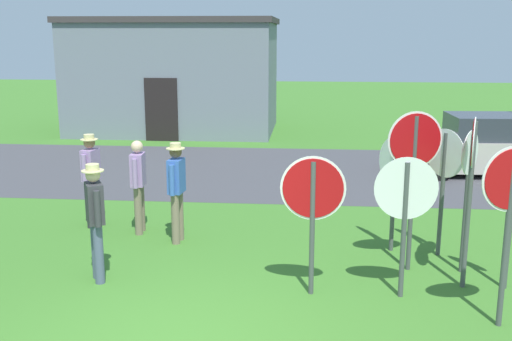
{
  "coord_description": "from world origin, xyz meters",
  "views": [
    {
      "loc": [
        1.5,
        -6.28,
        3.53
      ],
      "look_at": [
        0.62,
        3.53,
        1.3
      ],
      "focal_mm": 42.65,
      "sensor_mm": 36.0,
      "label": 1
    }
  ],
  "objects_px": {
    "parked_car_on_street": "(485,147)",
    "stop_sign_rear_right": "(468,178)",
    "stop_sign_center_cluster": "(512,196)",
    "stop_sign_tallest": "(395,174)",
    "stop_sign_leaning_right": "(510,205)",
    "person_on_left": "(138,182)",
    "person_in_dark_shirt": "(177,186)",
    "stop_sign_rear_left": "(414,162)",
    "person_near_signs": "(91,175)",
    "stop_sign_low_front": "(313,202)",
    "person_holding_notes": "(95,216)",
    "stop_sign_nearest": "(405,203)",
    "stop_sign_leaning_left": "(471,174)",
    "stop_sign_far_back": "(444,170)"
  },
  "relations": [
    {
      "from": "stop_sign_nearest",
      "to": "stop_sign_low_front",
      "type": "xyz_separation_m",
      "value": [
        -1.23,
        -0.04,
        -0.0
      ]
    },
    {
      "from": "parked_car_on_street",
      "to": "stop_sign_leaning_left",
      "type": "xyz_separation_m",
      "value": [
        -2.3,
        -7.51,
        0.96
      ]
    },
    {
      "from": "person_in_dark_shirt",
      "to": "stop_sign_center_cluster",
      "type": "bearing_deg",
      "value": -16.98
    },
    {
      "from": "stop_sign_nearest",
      "to": "person_holding_notes",
      "type": "relative_size",
      "value": 1.12
    },
    {
      "from": "person_holding_notes",
      "to": "stop_sign_far_back",
      "type": "bearing_deg",
      "value": 16.38
    },
    {
      "from": "person_holding_notes",
      "to": "parked_car_on_street",
      "type": "bearing_deg",
      "value": 45.76
    },
    {
      "from": "stop_sign_rear_left",
      "to": "stop_sign_rear_right",
      "type": "bearing_deg",
      "value": -1.15
    },
    {
      "from": "stop_sign_rear_right",
      "to": "person_holding_notes",
      "type": "height_order",
      "value": "stop_sign_rear_right"
    },
    {
      "from": "parked_car_on_street",
      "to": "stop_sign_center_cluster",
      "type": "distance_m",
      "value": 7.73
    },
    {
      "from": "parked_car_on_street",
      "to": "stop_sign_low_front",
      "type": "bearing_deg",
      "value": -119.23
    },
    {
      "from": "person_on_left",
      "to": "stop_sign_tallest",
      "type": "bearing_deg",
      "value": -6.99
    },
    {
      "from": "stop_sign_nearest",
      "to": "person_in_dark_shirt",
      "type": "bearing_deg",
      "value": 151.06
    },
    {
      "from": "stop_sign_rear_left",
      "to": "stop_sign_leaning_right",
      "type": "bearing_deg",
      "value": -64.62
    },
    {
      "from": "stop_sign_leaning_right",
      "to": "person_holding_notes",
      "type": "xyz_separation_m",
      "value": [
        -5.4,
        0.94,
        -0.57
      ]
    },
    {
      "from": "stop_sign_nearest",
      "to": "person_on_left",
      "type": "height_order",
      "value": "stop_sign_nearest"
    },
    {
      "from": "stop_sign_tallest",
      "to": "stop_sign_leaning_left",
      "type": "relative_size",
      "value": 0.78
    },
    {
      "from": "stop_sign_low_front",
      "to": "person_near_signs",
      "type": "xyz_separation_m",
      "value": [
        -4.06,
        2.71,
        -0.34
      ]
    },
    {
      "from": "stop_sign_leaning_right",
      "to": "person_near_signs",
      "type": "relative_size",
      "value": 1.3
    },
    {
      "from": "stop_sign_center_cluster",
      "to": "stop_sign_tallest",
      "type": "bearing_deg",
      "value": 134.64
    },
    {
      "from": "stop_sign_leaning_left",
      "to": "stop_sign_tallest",
      "type": "bearing_deg",
      "value": 119.96
    },
    {
      "from": "stop_sign_far_back",
      "to": "person_on_left",
      "type": "distance_m",
      "value": 5.22
    },
    {
      "from": "parked_car_on_street",
      "to": "stop_sign_low_front",
      "type": "distance_m",
      "value": 9.14
    },
    {
      "from": "parked_car_on_street",
      "to": "stop_sign_rear_right",
      "type": "relative_size",
      "value": 2.02
    },
    {
      "from": "stop_sign_leaning_right",
      "to": "person_on_left",
      "type": "height_order",
      "value": "stop_sign_leaning_right"
    },
    {
      "from": "stop_sign_center_cluster",
      "to": "stop_sign_rear_right",
      "type": "bearing_deg",
      "value": 129.22
    },
    {
      "from": "stop_sign_leaning_right",
      "to": "person_in_dark_shirt",
      "type": "xyz_separation_m",
      "value": [
        -4.61,
        2.71,
        -0.57
      ]
    },
    {
      "from": "parked_car_on_street",
      "to": "person_on_left",
      "type": "bearing_deg",
      "value": -143.65
    },
    {
      "from": "stop_sign_far_back",
      "to": "stop_sign_tallest",
      "type": "relative_size",
      "value": 1.09
    },
    {
      "from": "stop_sign_tallest",
      "to": "person_near_signs",
      "type": "xyz_separation_m",
      "value": [
        -5.39,
        0.84,
        -0.31
      ]
    },
    {
      "from": "person_holding_notes",
      "to": "stop_sign_rear_left",
      "type": "bearing_deg",
      "value": 10.22
    },
    {
      "from": "person_holding_notes",
      "to": "person_in_dark_shirt",
      "type": "distance_m",
      "value": 1.94
    },
    {
      "from": "stop_sign_leaning_right",
      "to": "stop_sign_rear_left",
      "type": "bearing_deg",
      "value": 115.38
    },
    {
      "from": "stop_sign_rear_left",
      "to": "person_holding_notes",
      "type": "distance_m",
      "value": 4.69
    },
    {
      "from": "stop_sign_rear_left",
      "to": "person_holding_notes",
      "type": "relative_size",
      "value": 1.4
    },
    {
      "from": "stop_sign_far_back",
      "to": "stop_sign_leaning_left",
      "type": "relative_size",
      "value": 0.85
    },
    {
      "from": "person_in_dark_shirt",
      "to": "stop_sign_low_front",
      "type": "bearing_deg",
      "value": -40.85
    },
    {
      "from": "stop_sign_rear_left",
      "to": "person_near_signs",
      "type": "relative_size",
      "value": 1.4
    },
    {
      "from": "parked_car_on_street",
      "to": "stop_sign_center_cluster",
      "type": "height_order",
      "value": "stop_sign_center_cluster"
    },
    {
      "from": "stop_sign_tallest",
      "to": "person_on_left",
      "type": "height_order",
      "value": "stop_sign_tallest"
    },
    {
      "from": "person_holding_notes",
      "to": "person_on_left",
      "type": "bearing_deg",
      "value": 89.84
    },
    {
      "from": "stop_sign_far_back",
      "to": "stop_sign_leaning_right",
      "type": "bearing_deg",
      "value": -84.33
    },
    {
      "from": "stop_sign_leaning_right",
      "to": "person_in_dark_shirt",
      "type": "height_order",
      "value": "stop_sign_leaning_right"
    },
    {
      "from": "stop_sign_center_cluster",
      "to": "person_holding_notes",
      "type": "xyz_separation_m",
      "value": [
        -5.82,
        -0.24,
        -0.36
      ]
    },
    {
      "from": "stop_sign_far_back",
      "to": "person_on_left",
      "type": "xyz_separation_m",
      "value": [
        -5.15,
        0.68,
        -0.47
      ]
    },
    {
      "from": "stop_sign_center_cluster",
      "to": "stop_sign_low_front",
      "type": "distance_m",
      "value": 2.77
    },
    {
      "from": "stop_sign_leaning_left",
      "to": "stop_sign_low_front",
      "type": "distance_m",
      "value": 2.22
    },
    {
      "from": "parked_car_on_street",
      "to": "stop_sign_rear_right",
      "type": "distance_m",
      "value": 7.31
    },
    {
      "from": "stop_sign_rear_left",
      "to": "stop_sign_low_front",
      "type": "bearing_deg",
      "value": -144.98
    },
    {
      "from": "stop_sign_rear_left",
      "to": "stop_sign_leaning_left",
      "type": "bearing_deg",
      "value": -41.31
    },
    {
      "from": "parked_car_on_street",
      "to": "stop_sign_rear_right",
      "type": "xyz_separation_m",
      "value": [
        -2.19,
        -6.94,
        0.77
      ]
    }
  ]
}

